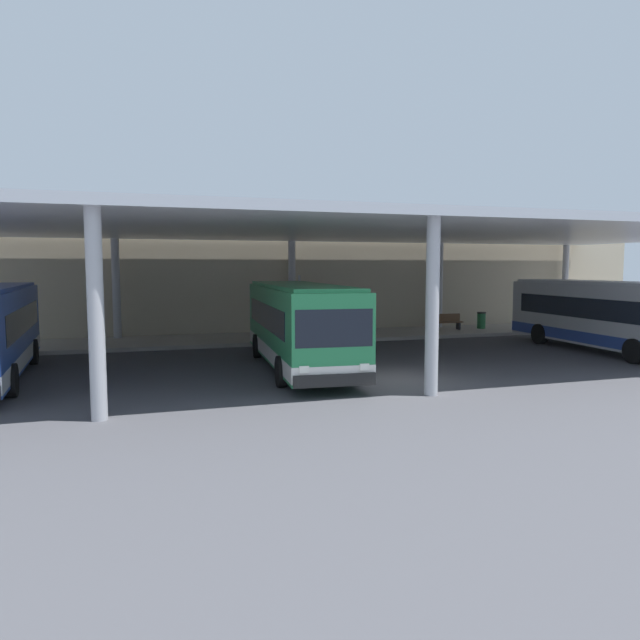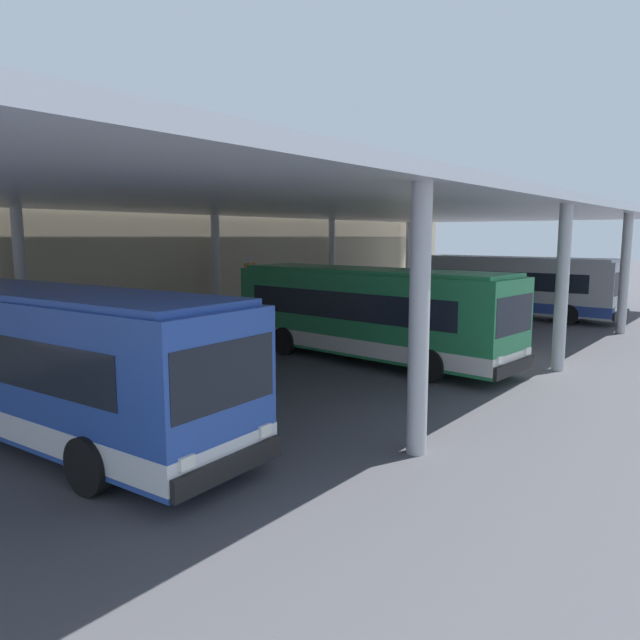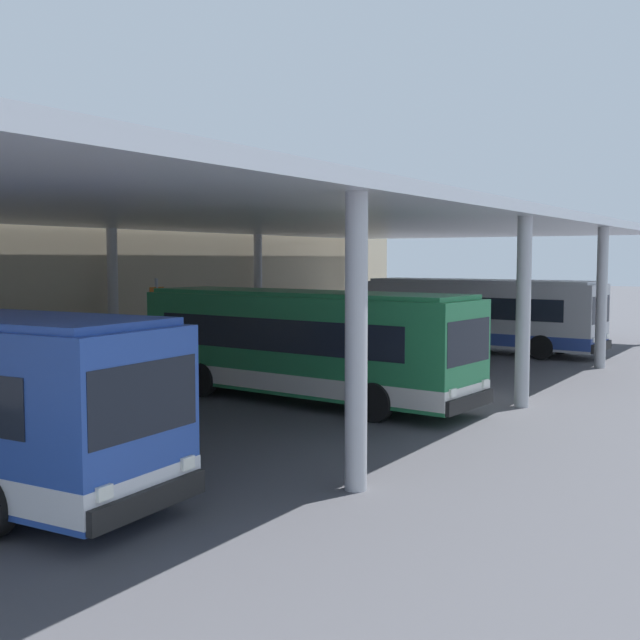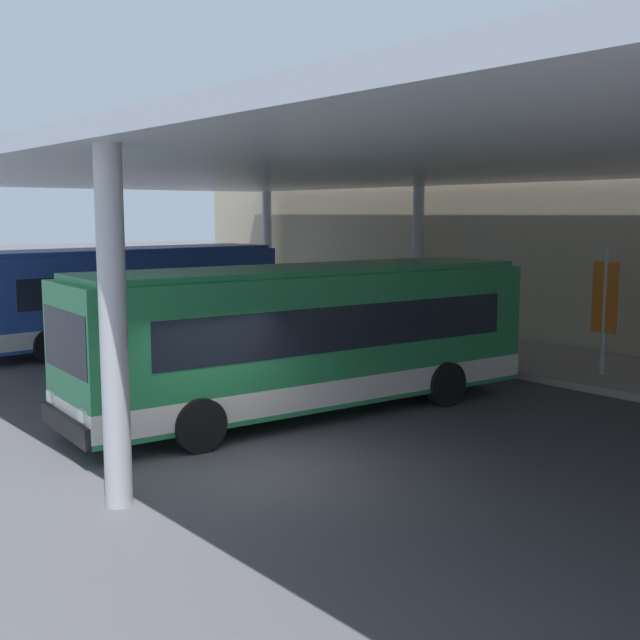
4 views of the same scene
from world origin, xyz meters
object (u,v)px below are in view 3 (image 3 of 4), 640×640
at_px(bench_waiting, 282,332).
at_px(trash_bin, 309,328).
at_px(bus_second_bay, 303,344).
at_px(bus_middle_bay, 480,314).
at_px(banner_sign, 157,317).

distance_m(bench_waiting, trash_bin, 2.26).
bearing_deg(trash_bin, bus_second_bay, -147.48).
height_order(bus_middle_bay, banner_sign, banner_sign).
xyz_separation_m(bus_second_bay, bench_waiting, (11.36, 8.71, -0.99)).
xyz_separation_m(bus_middle_bay, bench_waiting, (-2.91, 8.62, -0.99)).
xyz_separation_m(bus_second_bay, trash_bin, (13.63, 8.69, -0.98)).
height_order(bus_second_bay, banner_sign, banner_sign).
xyz_separation_m(trash_bin, banner_sign, (-11.41, -0.85, 1.30)).
xyz_separation_m(bench_waiting, trash_bin, (2.26, -0.03, 0.01)).
distance_m(bus_second_bay, banner_sign, 8.15).
bearing_deg(trash_bin, bench_waiting, 179.30).
relative_size(bench_waiting, banner_sign, 0.56).
bearing_deg(bus_middle_bay, trash_bin, 94.34).
bearing_deg(bench_waiting, bus_second_bay, -142.51).
relative_size(bus_second_bay, bus_middle_bay, 1.00).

